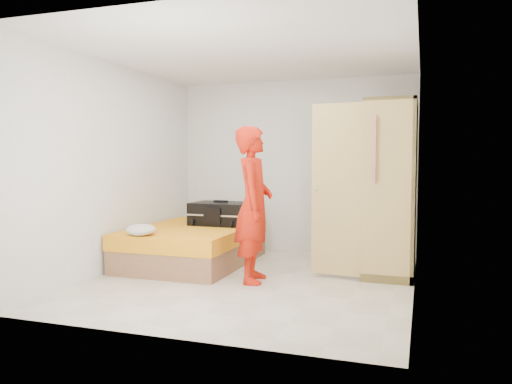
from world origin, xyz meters
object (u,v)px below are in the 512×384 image
(person, at_px, (254,204))
(suitcase, at_px, (221,214))
(wardrobe, at_px, (387,193))
(round_cushion, at_px, (141,230))
(bed, at_px, (193,245))

(person, xyz_separation_m, suitcase, (-0.82, 1.00, -0.24))
(wardrobe, distance_m, round_cushion, 3.01)
(bed, bearing_deg, wardrobe, 5.38)
(bed, height_order, wardrobe, wardrobe)
(bed, height_order, person, person)
(suitcase, relative_size, round_cushion, 2.25)
(bed, relative_size, round_cushion, 5.63)
(suitcase, bearing_deg, bed, -127.68)
(bed, distance_m, round_cushion, 0.99)
(round_cushion, bearing_deg, wardrobe, 22.44)
(wardrobe, bearing_deg, suitcase, 177.65)
(bed, relative_size, person, 1.14)
(bed, xyz_separation_m, round_cushion, (-0.25, -0.90, 0.32))
(suitcase, bearing_deg, person, -49.04)
(person, height_order, suitcase, person)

